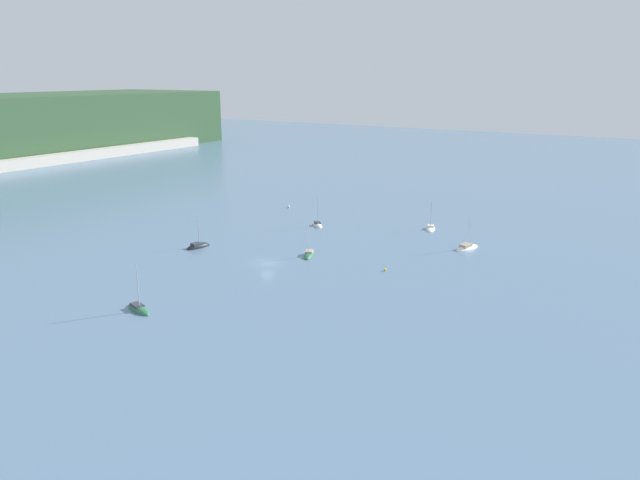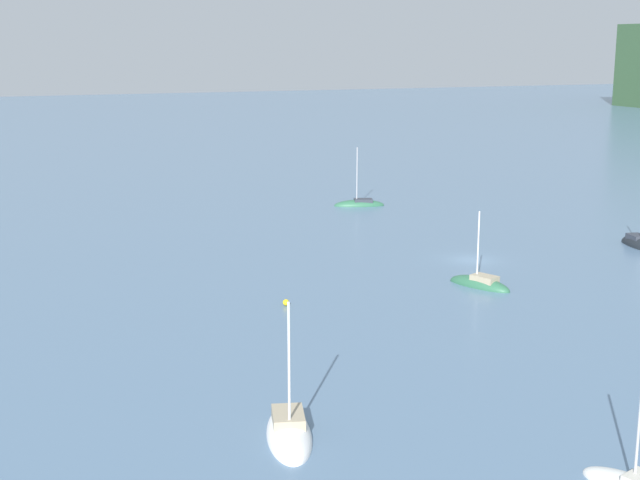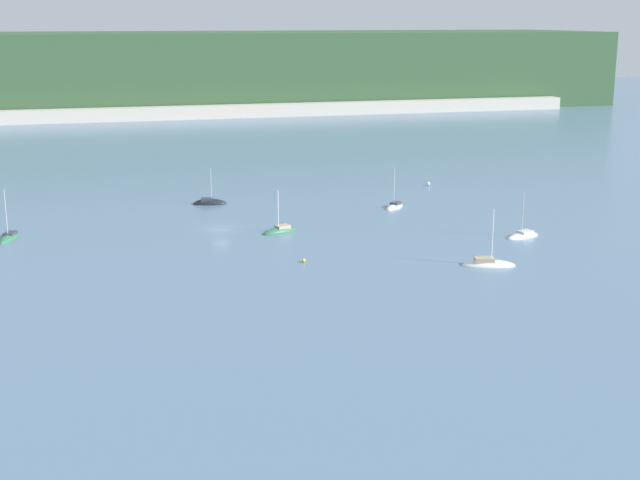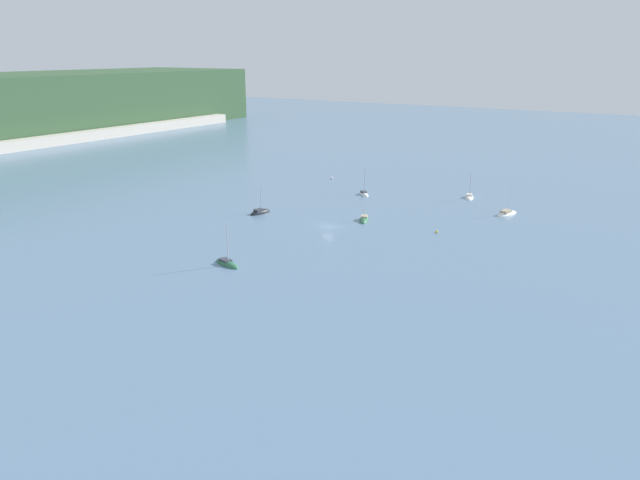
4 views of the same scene
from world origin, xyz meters
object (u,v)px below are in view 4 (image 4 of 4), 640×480
sailboat_0 (260,213)px  sailboat_5 (364,194)px  mooring_buoy_1 (332,178)px  sailboat_1 (507,214)px  sailboat_3 (364,220)px  sailboat_4 (227,264)px  sailboat_2 (469,198)px  mooring_buoy_0 (437,232)px

sailboat_0 → sailboat_5: 32.06m
mooring_buoy_1 → sailboat_1: bearing=-104.2°
sailboat_1 → sailboat_5: sailboat_1 is taller
sailboat_0 → sailboat_3: sailboat_3 is taller
sailboat_4 → sailboat_0: bearing=135.6°
sailboat_0 → mooring_buoy_1: 43.98m
sailboat_5 → sailboat_0: bearing=-65.3°
sailboat_0 → sailboat_2: size_ratio=0.96×
sailboat_1 → mooring_buoy_1: bearing=91.3°
sailboat_0 → sailboat_5: size_ratio=0.93×
sailboat_4 → sailboat_5: bearing=112.9°
sailboat_3 → sailboat_2: bearing=136.5°
sailboat_4 → sailboat_5: (62.08, 5.85, 0.02)m
sailboat_2 → mooring_buoy_1: (2.22, 42.61, 0.26)m
sailboat_0 → sailboat_5: sailboat_5 is taller
sailboat_5 → sailboat_3: bearing=-16.6°
sailboat_2 → sailboat_3: 36.20m
sailboat_2 → mooring_buoy_0: (-34.77, -5.07, 0.17)m
sailboat_5 → mooring_buoy_1: (13.44, 17.96, 0.26)m
sailboat_0 → sailboat_2: bearing=-30.5°
sailboat_1 → sailboat_3: (-22.07, 25.51, -0.02)m
sailboat_2 → sailboat_4: size_ratio=0.90×
sailboat_1 → sailboat_3: bearing=146.5°
sailboat_1 → mooring_buoy_0: 24.21m
sailboat_2 → sailboat_3: bearing=-38.5°
sailboat_2 → sailboat_5: sailboat_5 is taller
sailboat_0 → sailboat_2: (41.24, -35.90, 0.01)m
sailboat_3 → mooring_buoy_0: sailboat_3 is taller
sailboat_0 → sailboat_4: (-32.06, -17.10, -0.00)m
mooring_buoy_1 → sailboat_3: bearing=-140.2°
sailboat_2 → sailboat_4: (-73.30, 18.80, -0.01)m
sailboat_3 → mooring_buoy_1: (36.22, 30.19, 0.27)m
mooring_buoy_0 → sailboat_1: bearing=-19.3°
sailboat_3 → mooring_buoy_0: bearing=64.0°
sailboat_3 → mooring_buoy_1: bearing=-163.7°
sailboat_1 → mooring_buoy_1: 57.47m
sailboat_5 → mooring_buoy_0: size_ratio=15.01×
sailboat_3 → mooring_buoy_0: (-0.77, -17.49, 0.18)m
sailboat_0 → sailboat_2: 54.68m
mooring_buoy_0 → mooring_buoy_1: size_ratio=0.74×
sailboat_1 → sailboat_2: (11.93, 13.09, -0.01)m
sailboat_2 → mooring_buoy_1: sailboat_2 is taller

